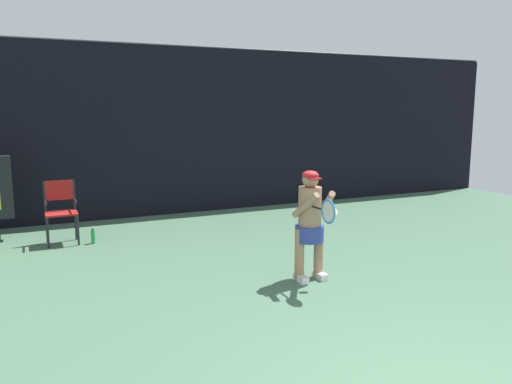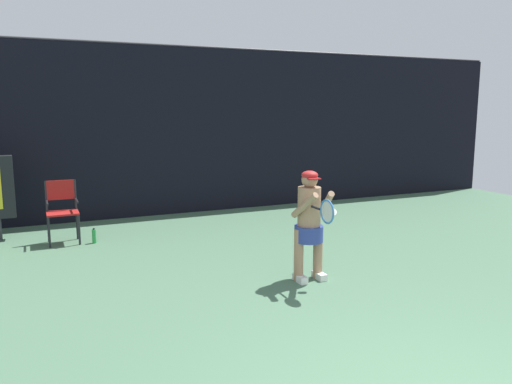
{
  "view_description": "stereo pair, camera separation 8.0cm",
  "coord_description": "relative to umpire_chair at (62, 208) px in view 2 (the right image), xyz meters",
  "views": [
    {
      "loc": [
        -2.84,
        -2.39,
        2.32
      ],
      "look_at": [
        0.37,
        4.61,
        1.05
      ],
      "focal_mm": 35.76,
      "sensor_mm": 36.0,
      "label": 1
    },
    {
      "loc": [
        -2.76,
        -2.42,
        2.32
      ],
      "look_at": [
        0.37,
        4.61,
        1.05
      ],
      "focal_mm": 35.76,
      "sensor_mm": 36.0,
      "label": 2
    }
  ],
  "objects": [
    {
      "name": "backdrop_screen",
      "position": [
        2.31,
        1.66,
        1.19
      ],
      "size": [
        18.0,
        0.12,
        3.66
      ],
      "color": "black",
      "rests_on": "ground"
    },
    {
      "name": "umpire_chair",
      "position": [
        0.0,
        0.0,
        0.0
      ],
      "size": [
        0.52,
        0.44,
        1.08
      ],
      "color": "black",
      "rests_on": "ground"
    },
    {
      "name": "water_bottle",
      "position": [
        0.48,
        -0.26,
        -0.5
      ],
      "size": [
        0.07,
        0.07,
        0.27
      ],
      "color": "green",
      "rests_on": "ground"
    },
    {
      "name": "tennis_player",
      "position": [
        2.93,
        -3.45,
        0.21
      ],
      "size": [
        0.52,
        0.59,
        1.5
      ],
      "color": "white",
      "rests_on": "ground"
    },
    {
      "name": "tennis_racket",
      "position": [
        2.89,
        -3.93,
        0.43
      ],
      "size": [
        0.03,
        0.6,
        0.31
      ],
      "rotation": [
        0.0,
        0.0,
        -0.33
      ],
      "color": "black"
    }
  ]
}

